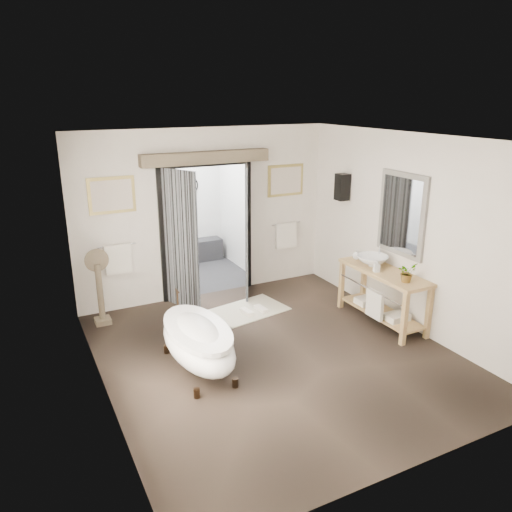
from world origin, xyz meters
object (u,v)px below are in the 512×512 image
(vanity, at_px, (382,292))
(rug, at_px, (249,310))
(clawfoot_tub, at_px, (198,341))
(basin, at_px, (372,261))

(vanity, height_order, rug, vanity)
(vanity, bearing_deg, clawfoot_tub, -179.28)
(basin, bearing_deg, vanity, -94.20)
(clawfoot_tub, xyz_separation_m, vanity, (3.03, 0.04, 0.10))
(rug, distance_m, basin, 2.15)
(clawfoot_tub, height_order, vanity, vanity)
(vanity, bearing_deg, rug, 141.00)
(clawfoot_tub, relative_size, basin, 3.43)
(rug, height_order, basin, basin)
(clawfoot_tub, xyz_separation_m, basin, (3.02, 0.31, 0.53))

